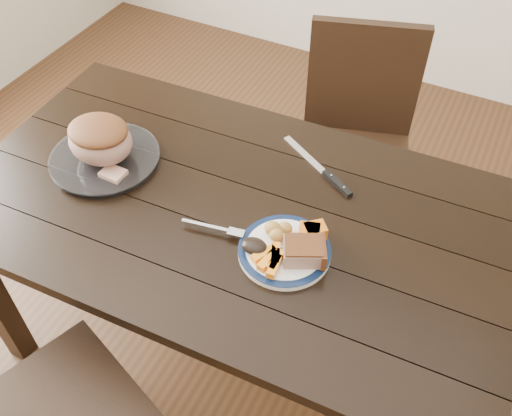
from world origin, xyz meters
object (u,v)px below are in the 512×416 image
at_px(carving_knife, 329,176).
at_px(chair_far, 356,134).
at_px(serving_platter, 105,159).
at_px(pork_slice, 304,251).
at_px(dinner_plate, 284,251).
at_px(roast_joint, 101,141).
at_px(fork, 218,228).
at_px(dining_table, 235,228).

bearing_deg(carving_knife, chair_far, 127.47).
distance_m(serving_platter, pork_slice, 0.70).
bearing_deg(serving_platter, dinner_plate, -6.97).
bearing_deg(dinner_plate, pork_slice, -4.76).
height_order(pork_slice, roast_joint, roast_joint).
bearing_deg(roast_joint, carving_knife, 21.00).
height_order(dinner_plate, serving_platter, serving_platter).
relative_size(dinner_plate, fork, 1.38).
relative_size(chair_far, serving_platter, 2.85).
bearing_deg(fork, pork_slice, -6.82).
bearing_deg(roast_joint, serving_platter, -14.04).
bearing_deg(carving_knife, serving_platter, -128.96).
relative_size(dining_table, serving_platter, 5.01).
bearing_deg(dining_table, roast_joint, -178.52).
bearing_deg(roast_joint, chair_far, 52.47).
height_order(chair_far, serving_platter, chair_far).
height_order(chair_far, roast_joint, chair_far).
height_order(serving_platter, fork, fork).
bearing_deg(carving_knife, pork_slice, -49.82).
distance_m(pork_slice, carving_knife, 0.34).
relative_size(chair_far, dinner_plate, 3.79).
bearing_deg(pork_slice, roast_joint, 173.20).
xyz_separation_m(pork_slice, fork, (-0.25, -0.01, -0.02)).
height_order(dining_table, dinner_plate, dinner_plate).
bearing_deg(fork, dinner_plate, -4.51).
bearing_deg(roast_joint, fork, -12.18).
height_order(dinner_plate, pork_slice, pork_slice).
distance_m(chair_far, fork, 0.89).
bearing_deg(carving_knife, roast_joint, -128.96).
relative_size(dining_table, chair_far, 1.76).
xyz_separation_m(chair_far, dinner_plate, (0.07, -0.82, 0.23)).
distance_m(dinner_plate, fork, 0.19).
height_order(dinner_plate, roast_joint, roast_joint).
distance_m(dining_table, carving_knife, 0.32).
height_order(fork, carving_knife, fork).
xyz_separation_m(pork_slice, roast_joint, (-0.70, 0.08, 0.04)).
bearing_deg(fork, roast_joint, 157.64).
height_order(dinner_plate, fork, fork).
bearing_deg(roast_joint, dining_table, 1.48).
height_order(chair_far, carving_knife, chair_far).
relative_size(dining_table, dinner_plate, 6.66).
bearing_deg(pork_slice, serving_platter, 173.20).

